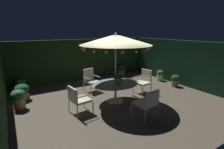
% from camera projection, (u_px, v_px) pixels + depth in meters
% --- Properties ---
extents(ground_plane, '(8.12, 7.36, 0.02)m').
position_uv_depth(ground_plane, '(117.00, 99.00, 6.84)').
color(ground_plane, brown).
extents(hedge_backdrop_rear, '(8.12, 0.30, 2.20)m').
position_uv_depth(hedge_backdrop_rear, '(82.00, 59.00, 9.47)').
color(hedge_backdrop_rear, '#1E3618').
rests_on(hedge_backdrop_rear, ground_plane).
extents(hedge_backdrop_right, '(0.30, 7.36, 2.20)m').
position_uv_depth(hedge_backdrop_right, '(182.00, 63.00, 8.53)').
color(hedge_backdrop_right, '#15311F').
rests_on(hedge_backdrop_right, ground_plane).
extents(patio_dining_table, '(1.81, 1.47, 0.74)m').
position_uv_depth(patio_dining_table, '(115.00, 86.00, 6.47)').
color(patio_dining_table, silver).
rests_on(patio_dining_table, ground_plane).
extents(patio_umbrella, '(2.59, 2.59, 2.62)m').
position_uv_depth(patio_umbrella, '(116.00, 40.00, 6.02)').
color(patio_umbrella, silver).
rests_on(patio_umbrella, ground_plane).
extents(centerpiece_planter, '(0.28, 0.28, 0.42)m').
position_uv_depth(centerpiece_planter, '(118.00, 78.00, 6.24)').
color(centerpiece_planter, tan).
rests_on(centerpiece_planter, patio_dining_table).
extents(patio_chair_north, '(0.67, 0.71, 0.95)m').
position_uv_depth(patio_chair_north, '(78.00, 98.00, 5.51)').
color(patio_chair_north, silver).
rests_on(patio_chair_north, ground_plane).
extents(patio_chair_northeast, '(0.68, 0.68, 0.94)m').
position_uv_depth(patio_chair_northeast, '(148.00, 102.00, 5.25)').
color(patio_chair_northeast, silver).
rests_on(patio_chair_northeast, ground_plane).
extents(patio_chair_east, '(0.64, 0.65, 1.02)m').
position_uv_depth(patio_chair_east, '(144.00, 80.00, 7.43)').
color(patio_chair_east, silver).
rests_on(patio_chair_east, ground_plane).
extents(patio_chair_southeast, '(0.67, 0.68, 1.01)m').
position_uv_depth(patio_chair_southeast, '(91.00, 79.00, 7.61)').
color(patio_chair_southeast, silver).
rests_on(patio_chair_southeast, ground_plane).
extents(potted_plant_left_near, '(0.51, 0.51, 0.61)m').
position_uv_depth(potted_plant_left_near, '(121.00, 69.00, 10.55)').
color(potted_plant_left_near, '#A3624B').
rests_on(potted_plant_left_near, ground_plane).
extents(potted_plant_right_near, '(0.45, 0.45, 0.58)m').
position_uv_depth(potted_plant_right_near, '(21.00, 85.00, 7.68)').
color(potted_plant_right_near, '#866151').
rests_on(potted_plant_right_near, ground_plane).
extents(potted_plant_left_far, '(0.40, 0.39, 0.58)m').
position_uv_depth(potted_plant_left_far, '(160.00, 75.00, 9.27)').
color(potted_plant_left_far, beige).
rests_on(potted_plant_left_far, ground_plane).
extents(potted_plant_back_right, '(0.48, 0.48, 0.70)m').
position_uv_depth(potted_plant_back_right, '(19.00, 98.00, 5.92)').
color(potted_plant_back_right, tan).
rests_on(potted_plant_back_right, ground_plane).
extents(potted_plant_front_corner, '(0.55, 0.55, 0.64)m').
position_uv_depth(potted_plant_front_corner, '(22.00, 92.00, 6.71)').
color(potted_plant_front_corner, olive).
rests_on(potted_plant_front_corner, ground_plane).
extents(potted_plant_back_center, '(0.41, 0.41, 0.57)m').
position_uv_depth(potted_plant_back_center, '(175.00, 80.00, 8.31)').
color(potted_plant_back_center, '#7C6B53').
rests_on(potted_plant_back_center, ground_plane).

